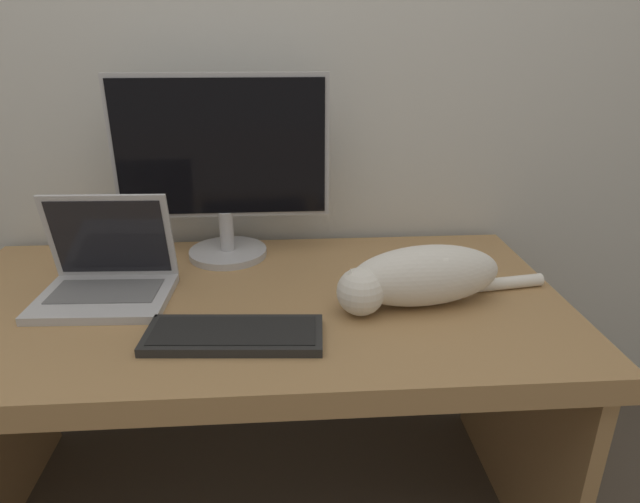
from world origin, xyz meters
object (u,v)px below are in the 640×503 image
(monitor, at_px, (222,164))
(cat, at_px, (419,276))
(external_keyboard, at_px, (234,335))
(laptop, at_px, (106,278))

(monitor, xyz_separation_m, cat, (0.48, -0.33, -0.20))
(cat, bearing_deg, external_keyboard, -171.34)
(external_keyboard, distance_m, cat, 0.45)
(external_keyboard, height_order, cat, cat)
(external_keyboard, xyz_separation_m, cat, (0.42, 0.13, 0.06))
(monitor, height_order, cat, monitor)
(laptop, relative_size, external_keyboard, 0.83)
(monitor, xyz_separation_m, laptop, (-0.27, -0.24, -0.22))
(monitor, distance_m, cat, 0.62)
(laptop, xyz_separation_m, external_keyboard, (0.32, -0.22, -0.04))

